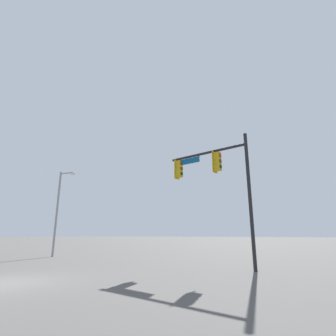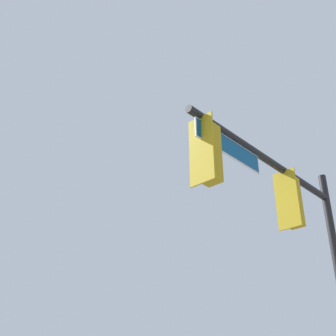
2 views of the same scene
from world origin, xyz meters
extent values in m
cylinder|color=black|center=(-4.33, -8.86, 6.52)|extent=(5.07, 0.70, 0.15)
cube|color=gold|center=(-4.90, -8.80, 5.85)|extent=(0.09, 0.52, 1.30)
cube|color=#B79314|center=(-5.09, -8.78, 5.85)|extent=(0.39, 0.36, 1.10)
cylinder|color=#B79314|center=(-5.09, -8.78, 6.46)|extent=(0.04, 0.04, 0.12)
cylinder|color=red|center=(-5.29, -8.76, 6.18)|extent=(0.05, 0.22, 0.22)
cylinder|color=#392D05|center=(-5.29, -8.76, 5.85)|extent=(0.05, 0.22, 0.22)
cylinder|color=black|center=(-5.29, -8.76, 5.52)|extent=(0.05, 0.22, 0.22)
cube|color=gold|center=(-2.12, -9.10, 5.85)|extent=(0.09, 0.52, 1.30)
cube|color=#B79314|center=(-2.30, -9.08, 5.85)|extent=(0.39, 0.36, 1.10)
cylinder|color=#B79314|center=(-2.30, -9.08, 6.46)|extent=(0.04, 0.04, 0.12)
cylinder|color=red|center=(-2.50, -9.06, 6.18)|extent=(0.05, 0.22, 0.22)
cylinder|color=#392D05|center=(-2.50, -9.06, 5.85)|extent=(0.05, 0.22, 0.22)
cylinder|color=black|center=(-2.50, -9.06, 5.52)|extent=(0.05, 0.22, 0.22)
cube|color=#0A4C7F|center=(-2.93, -9.01, 6.25)|extent=(1.88, 0.24, 0.35)
cube|color=white|center=(-2.93, -9.01, 6.25)|extent=(1.93, 0.23, 0.41)
camera|label=1|loc=(-10.80, 5.00, 1.73)|focal=28.00mm
camera|label=2|loc=(3.69, -5.45, 1.81)|focal=50.00mm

